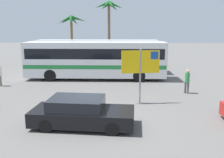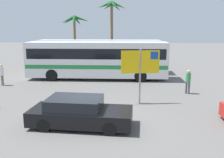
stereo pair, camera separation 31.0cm
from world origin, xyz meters
The scene contains 9 objects.
ground centered at (0.00, 0.00, 0.00)m, with size 120.00×120.00×0.00m, color #605E5B.
bus_front_coach centered at (-0.87, 9.73, 1.78)m, with size 11.76×2.45×3.17m.
bus_rear_coach centered at (-1.00, 12.84, 1.78)m, with size 11.76×2.45×3.17m.
ferry_sign centered at (2.40, 2.98, 2.33)m, with size 2.19×0.34×3.20m.
car_black centered at (-0.56, -0.53, 0.64)m, with size 4.69×2.19×1.32m.
pedestrian_by_bus centered at (-7.89, 6.95, 0.97)m, with size 0.32×0.32×1.65m.
pedestrian_near_sign centered at (5.71, 5.25, 0.95)m, with size 0.32×0.32×1.62m.
palm_tree_seaside centered at (-0.06, 18.87, 6.01)m, with size 3.49×3.40×7.44m.
palm_tree_inland centered at (-5.02, 20.92, 4.70)m, with size 3.64×3.59×5.90m.
Camera 1 is at (1.10, -10.79, 4.38)m, focal length 38.91 mm.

